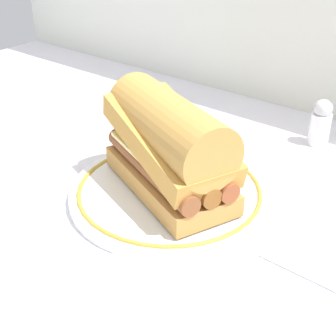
{
  "coord_description": "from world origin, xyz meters",
  "views": [
    {
      "loc": [
        0.3,
        -0.41,
        0.35
      ],
      "look_at": [
        -0.02,
        -0.0,
        0.04
      ],
      "focal_mm": 51.2,
      "sensor_mm": 36.0,
      "label": 1
    }
  ],
  "objects_px": {
    "sausage_sandwich": "(168,145)",
    "drinking_glass": "(3,215)",
    "plate": "(168,193)",
    "salt_shaker": "(321,123)"
  },
  "relations": [
    {
      "from": "drinking_glass",
      "to": "salt_shaker",
      "type": "xyz_separation_m",
      "value": [
        0.18,
        0.45,
        -0.0
      ]
    },
    {
      "from": "plate",
      "to": "salt_shaker",
      "type": "relative_size",
      "value": 3.49
    },
    {
      "from": "plate",
      "to": "sausage_sandwich",
      "type": "relative_size",
      "value": 1.19
    },
    {
      "from": "drinking_glass",
      "to": "sausage_sandwich",
      "type": "bearing_deg",
      "value": 65.32
    },
    {
      "from": "plate",
      "to": "salt_shaker",
      "type": "bearing_deg",
      "value": 70.94
    },
    {
      "from": "plate",
      "to": "sausage_sandwich",
      "type": "bearing_deg",
      "value": -69.15
    },
    {
      "from": "sausage_sandwich",
      "to": "drinking_glass",
      "type": "xyz_separation_m",
      "value": [
        -0.08,
        -0.18,
        -0.04
      ]
    },
    {
      "from": "plate",
      "to": "drinking_glass",
      "type": "relative_size",
      "value": 2.75
    },
    {
      "from": "sausage_sandwich",
      "to": "drinking_glass",
      "type": "distance_m",
      "value": 0.21
    },
    {
      "from": "plate",
      "to": "salt_shaker",
      "type": "height_order",
      "value": "salt_shaker"
    }
  ]
}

